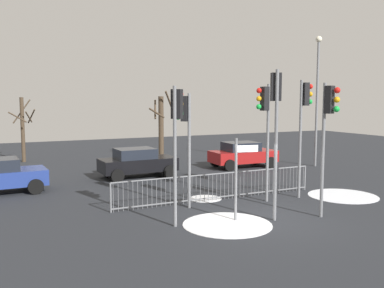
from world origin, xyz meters
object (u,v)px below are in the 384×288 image
(traffic_light_foreground_right, at_px, (276,111))
(car_black_trailing, at_px, (137,162))
(traffic_light_rear_right, at_px, (304,112))
(street_lamp, at_px, (317,89))
(direction_sign_post, at_px, (238,174))
(car_red_mid, at_px, (243,154))
(traffic_light_mid_right, at_px, (328,120))
(traffic_light_foreground_left, at_px, (177,124))
(traffic_light_rear_left, at_px, (265,116))
(bare_tree_centre, at_px, (161,125))
(bare_tree_left, at_px, (23,128))
(traffic_light_mid_left, at_px, (185,124))

(traffic_light_foreground_right, relative_size, car_black_trailing, 1.27)
(traffic_light_rear_right, distance_m, street_lamp, 8.61)
(direction_sign_post, height_order, car_red_mid, direction_sign_post)
(car_red_mid, relative_size, street_lamp, 0.51)
(traffic_light_mid_right, xyz_separation_m, direction_sign_post, (-2.80, 1.01, -1.76))
(car_red_mid, bearing_deg, traffic_light_mid_right, -105.41)
(traffic_light_foreground_left, xyz_separation_m, traffic_light_mid_right, (4.80, -1.35, 0.09))
(traffic_light_rear_left, relative_size, car_red_mid, 1.17)
(traffic_light_foreground_left, bearing_deg, traffic_light_rear_right, 60.49)
(traffic_light_foreground_left, bearing_deg, traffic_light_rear_left, 66.24)
(traffic_light_foreground_left, relative_size, traffic_light_mid_right, 0.97)
(direction_sign_post, height_order, car_black_trailing, direction_sign_post)
(traffic_light_mid_right, bearing_deg, traffic_light_foreground_right, -42.01)
(traffic_light_foreground_right, bearing_deg, traffic_light_foreground_left, -169.71)
(direction_sign_post, bearing_deg, car_red_mid, 69.14)
(traffic_light_rear_right, distance_m, direction_sign_post, 4.79)
(car_black_trailing, height_order, bare_tree_centre, bare_tree_centre)
(traffic_light_foreground_left, bearing_deg, bare_tree_left, 149.29)
(bare_tree_left, bearing_deg, bare_tree_centre, -14.89)
(traffic_light_rear_left, bearing_deg, traffic_light_rear_right, -88.08)
(bare_tree_centre, bearing_deg, direction_sign_post, -101.94)
(bare_tree_centre, bearing_deg, traffic_light_rear_left, -93.81)
(direction_sign_post, height_order, bare_tree_left, bare_tree_left)
(traffic_light_foreground_left, bearing_deg, direction_sign_post, 38.27)
(bare_tree_centre, bearing_deg, traffic_light_mid_left, -107.63)
(traffic_light_rear_left, relative_size, traffic_light_rear_right, 0.96)
(car_black_trailing, bearing_deg, direction_sign_post, -88.21)
(traffic_light_rear_right, xyz_separation_m, bare_tree_left, (-9.34, 15.24, -1.27))
(traffic_light_foreground_left, distance_m, street_lamp, 14.23)
(traffic_light_rear_left, distance_m, bare_tree_left, 16.98)
(traffic_light_mid_right, relative_size, direction_sign_post, 1.66)
(traffic_light_foreground_right, distance_m, traffic_light_foreground_left, 3.25)
(direction_sign_post, relative_size, car_red_mid, 0.70)
(direction_sign_post, bearing_deg, bare_tree_centre, 90.34)
(traffic_light_foreground_right, relative_size, traffic_light_mid_left, 1.18)
(traffic_light_mid_right, bearing_deg, car_red_mid, -129.65)
(car_black_trailing, relative_size, street_lamp, 0.51)
(traffic_light_foreground_right, distance_m, bare_tree_centre, 15.29)
(street_lamp, xyz_separation_m, bare_tree_centre, (-7.00, 6.98, -2.33))
(traffic_light_mid_right, bearing_deg, traffic_light_rear_right, -137.49)
(traffic_light_mid_left, xyz_separation_m, bare_tree_left, (-4.43, 14.70, -0.88))
(traffic_light_foreground_left, distance_m, car_black_trailing, 8.91)
(bare_tree_left, relative_size, bare_tree_centre, 0.91)
(traffic_light_mid_right, xyz_separation_m, bare_tree_centre, (0.31, 15.69, -1.06))
(traffic_light_foreground_right, xyz_separation_m, bare_tree_centre, (1.97, 15.10, -1.35))
(traffic_light_rear_left, height_order, bare_tree_left, traffic_light_rear_left)
(traffic_light_mid_right, xyz_separation_m, traffic_light_rear_right, (1.27, 2.69, 0.15))
(traffic_light_mid_left, bearing_deg, car_red_mid, -4.29)
(traffic_light_foreground_right, bearing_deg, traffic_light_rear_left, 86.63)
(traffic_light_foreground_right, height_order, traffic_light_rear_right, traffic_light_foreground_right)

